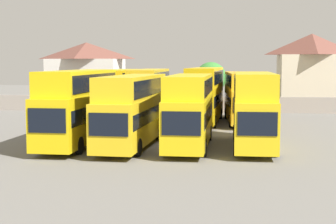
{
  "coord_description": "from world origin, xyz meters",
  "views": [
    {
      "loc": [
        3.95,
        -33.95,
        5.68
      ],
      "look_at": [
        0.0,
        3.0,
        2.04
      ],
      "focal_mm": 54.6,
      "sensor_mm": 36.0,
      "label": 1
    }
  ],
  "objects_px": {
    "bus_4": "(254,106)",
    "house_terrace_left": "(87,73)",
    "bus_8": "(240,94)",
    "bus_2": "(133,106)",
    "bus_3": "(190,107)",
    "tree_left_of_lot": "(211,78)",
    "bus_5": "(121,92)",
    "bus_7": "(205,92)",
    "bus_1": "(78,103)",
    "bus_6": "(149,92)",
    "house_terrace_centre": "(311,70)"
  },
  "relations": [
    {
      "from": "bus_3",
      "to": "bus_6",
      "type": "height_order",
      "value": "bus_6"
    },
    {
      "from": "tree_left_of_lot",
      "to": "house_terrace_centre",
      "type": "bearing_deg",
      "value": 24.09
    },
    {
      "from": "house_terrace_left",
      "to": "bus_7",
      "type": "bearing_deg",
      "value": -48.4
    },
    {
      "from": "bus_4",
      "to": "house_terrace_left",
      "type": "relative_size",
      "value": 1.13
    },
    {
      "from": "bus_3",
      "to": "tree_left_of_lot",
      "type": "distance_m",
      "value": 26.79
    },
    {
      "from": "bus_3",
      "to": "bus_4",
      "type": "relative_size",
      "value": 1.0
    },
    {
      "from": "bus_8",
      "to": "bus_1",
      "type": "bearing_deg",
      "value": -42.06
    },
    {
      "from": "bus_2",
      "to": "tree_left_of_lot",
      "type": "xyz_separation_m",
      "value": [
        4.63,
        26.66,
        1.12
      ]
    },
    {
      "from": "bus_7",
      "to": "house_terrace_left",
      "type": "height_order",
      "value": "house_terrace_left"
    },
    {
      "from": "bus_3",
      "to": "house_terrace_left",
      "type": "bearing_deg",
      "value": -152.62
    },
    {
      "from": "bus_1",
      "to": "bus_3",
      "type": "xyz_separation_m",
      "value": [
        7.68,
        -0.38,
        -0.15
      ]
    },
    {
      "from": "bus_1",
      "to": "house_terrace_left",
      "type": "xyz_separation_m",
      "value": [
        -8.04,
        31.95,
        1.33
      ]
    },
    {
      "from": "bus_7",
      "to": "house_terrace_centre",
      "type": "height_order",
      "value": "house_terrace_centre"
    },
    {
      "from": "bus_3",
      "to": "bus_5",
      "type": "distance_m",
      "value": 16.41
    },
    {
      "from": "bus_1",
      "to": "tree_left_of_lot",
      "type": "height_order",
      "value": "tree_left_of_lot"
    },
    {
      "from": "bus_1",
      "to": "bus_3",
      "type": "bearing_deg",
      "value": 89.19
    },
    {
      "from": "bus_5",
      "to": "bus_2",
      "type": "bearing_deg",
      "value": 15.79
    },
    {
      "from": "bus_1",
      "to": "bus_8",
      "type": "height_order",
      "value": "bus_1"
    },
    {
      "from": "bus_3",
      "to": "bus_8",
      "type": "distance_m",
      "value": 14.95
    },
    {
      "from": "bus_6",
      "to": "house_terrace_centre",
      "type": "distance_m",
      "value": 25.41
    },
    {
      "from": "bus_8",
      "to": "bus_3",
      "type": "bearing_deg",
      "value": -17.63
    },
    {
      "from": "bus_1",
      "to": "bus_6",
      "type": "height_order",
      "value": "bus_1"
    },
    {
      "from": "bus_2",
      "to": "bus_3",
      "type": "xyz_separation_m",
      "value": [
        3.86,
        -0.1,
        0.02
      ]
    },
    {
      "from": "bus_3",
      "to": "bus_7",
      "type": "distance_m",
      "value": 14.02
    },
    {
      "from": "bus_1",
      "to": "bus_6",
      "type": "xyz_separation_m",
      "value": [
        2.85,
        14.21,
        -0.07
      ]
    },
    {
      "from": "bus_2",
      "to": "bus_4",
      "type": "distance_m",
      "value": 8.09
    },
    {
      "from": "bus_1",
      "to": "tree_left_of_lot",
      "type": "xyz_separation_m",
      "value": [
        8.45,
        26.39,
        0.95
      ]
    },
    {
      "from": "tree_left_of_lot",
      "to": "bus_5",
      "type": "bearing_deg",
      "value": -124.36
    },
    {
      "from": "house_terrace_left",
      "to": "tree_left_of_lot",
      "type": "bearing_deg",
      "value": -18.64
    },
    {
      "from": "bus_1",
      "to": "bus_8",
      "type": "distance_m",
      "value": 18.18
    },
    {
      "from": "bus_8",
      "to": "house_terrace_left",
      "type": "distance_m",
      "value": 26.53
    },
    {
      "from": "bus_6",
      "to": "house_terrace_left",
      "type": "bearing_deg",
      "value": -147.79
    },
    {
      "from": "bus_2",
      "to": "bus_3",
      "type": "distance_m",
      "value": 3.86
    },
    {
      "from": "bus_5",
      "to": "tree_left_of_lot",
      "type": "bearing_deg",
      "value": 147.04
    },
    {
      "from": "house_terrace_left",
      "to": "bus_1",
      "type": "bearing_deg",
      "value": -75.88
    },
    {
      "from": "bus_2",
      "to": "bus_7",
      "type": "height_order",
      "value": "bus_7"
    },
    {
      "from": "bus_4",
      "to": "bus_5",
      "type": "height_order",
      "value": "bus_4"
    },
    {
      "from": "bus_1",
      "to": "house_terrace_centre",
      "type": "height_order",
      "value": "house_terrace_centre"
    },
    {
      "from": "bus_3",
      "to": "bus_5",
      "type": "height_order",
      "value": "bus_5"
    },
    {
      "from": "bus_4",
      "to": "tree_left_of_lot",
      "type": "relative_size",
      "value": 1.85
    },
    {
      "from": "bus_7",
      "to": "bus_1",
      "type": "bearing_deg",
      "value": -27.21
    },
    {
      "from": "bus_1",
      "to": "bus_5",
      "type": "bearing_deg",
      "value": -178.44
    },
    {
      "from": "bus_2",
      "to": "bus_3",
      "type": "relative_size",
      "value": 1.1
    },
    {
      "from": "bus_8",
      "to": "house_terrace_centre",
      "type": "xyz_separation_m",
      "value": [
        9.42,
        17.89,
        2.04
      ]
    },
    {
      "from": "bus_3",
      "to": "tree_left_of_lot",
      "type": "relative_size",
      "value": 1.84
    },
    {
      "from": "bus_3",
      "to": "bus_5",
      "type": "relative_size",
      "value": 0.96
    },
    {
      "from": "bus_4",
      "to": "bus_3",
      "type": "bearing_deg",
      "value": -82.5
    },
    {
      "from": "bus_1",
      "to": "tree_left_of_lot",
      "type": "relative_size",
      "value": 2.02
    },
    {
      "from": "bus_2",
      "to": "house_terrace_centre",
      "type": "bearing_deg",
      "value": 155.54
    },
    {
      "from": "bus_1",
      "to": "bus_7",
      "type": "distance_m",
      "value": 15.92
    }
  ]
}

